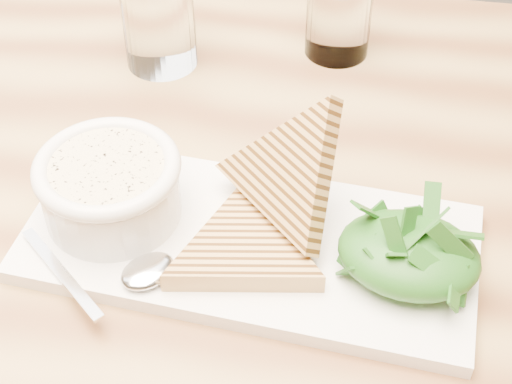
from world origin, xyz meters
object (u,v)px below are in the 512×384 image
(soup_bowl, at_px, (111,193))
(glass_far, at_px, (339,9))
(glass_near, at_px, (158,15))
(platter, at_px, (249,243))
(table_top, at_px, (225,229))

(soup_bowl, height_order, glass_far, glass_far)
(glass_near, bearing_deg, soup_bowl, -77.75)
(platter, relative_size, glass_near, 3.20)
(platter, bearing_deg, table_top, 135.34)
(platter, bearing_deg, glass_far, 88.94)
(table_top, relative_size, soup_bowl, 10.51)
(glass_near, bearing_deg, platter, -53.92)
(table_top, relative_size, glass_near, 10.34)
(glass_far, bearing_deg, glass_near, -157.22)
(platter, xyz_separation_m, glass_far, (0.01, 0.32, 0.05))
(table_top, height_order, glass_far, glass_far)
(platter, height_order, soup_bowl, soup_bowl)
(platter, relative_size, glass_far, 3.50)
(glass_near, relative_size, glass_far, 1.09)
(table_top, bearing_deg, glass_far, 81.89)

